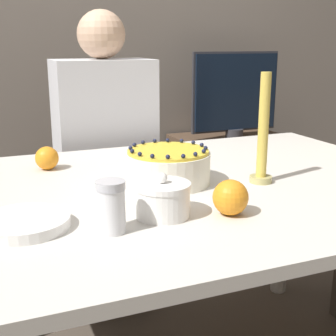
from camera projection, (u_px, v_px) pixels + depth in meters
The scene contains 12 objects.
wall_behind at pixel (75, 6), 2.43m from camera, with size 8.00×0.05×2.60m.
dining_table at pixel (183, 216), 1.35m from camera, with size 1.52×1.06×0.73m.
cake at pixel (168, 167), 1.32m from camera, with size 0.24×0.24×0.11m.
sugar_bowl at pixel (162, 199), 1.07m from camera, with size 0.13×0.13×0.10m.
sugar_shaker at pixel (111, 206), 0.97m from camera, with size 0.06×0.06×0.11m.
plate_stack at pixel (24, 223), 1.00m from camera, with size 0.20×0.20×0.02m.
candle at pixel (263, 138), 1.30m from camera, with size 0.06×0.06×0.31m.
orange_fruit_0 at pixel (47, 158), 1.46m from camera, with size 0.07×0.07×0.07m.
orange_fruit_1 at pixel (231, 197), 1.08m from camera, with size 0.08×0.08×0.08m.
person_man_blue_shirt at pixel (106, 181), 2.01m from camera, with size 0.40×0.34×1.25m.
side_cabinet at pixel (232, 188), 2.72m from camera, with size 0.63×0.50×0.60m.
tv_monitor at pixel (235, 94), 2.58m from camera, with size 0.52×0.10×0.47m.
Camera 1 is at (-0.52, -1.16, 1.12)m, focal length 50.00 mm.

